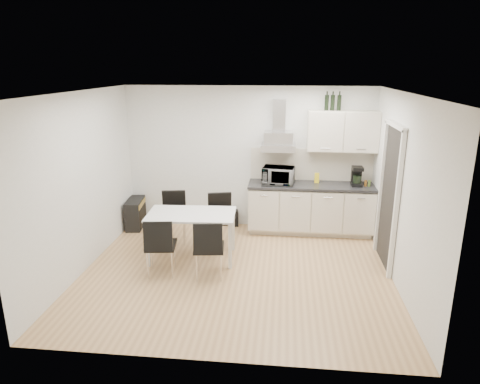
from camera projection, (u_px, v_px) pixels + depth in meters
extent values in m
plane|color=tan|center=(236.00, 272.00, 6.33)|extent=(4.50, 4.50, 0.00)
cube|color=white|center=(248.00, 158.00, 7.87)|extent=(4.50, 0.10, 2.60)
cube|color=white|center=(212.00, 246.00, 4.05)|extent=(4.50, 0.10, 2.60)
cube|color=white|center=(82.00, 183.00, 6.18)|extent=(0.10, 4.00, 2.60)
cube|color=white|center=(402.00, 193.00, 5.73)|extent=(0.10, 4.00, 2.60)
plane|color=white|center=(236.00, 92.00, 5.59)|extent=(4.50, 4.50, 0.00)
cube|color=white|center=(388.00, 198.00, 6.33)|extent=(0.08, 1.04, 2.10)
cube|color=beige|center=(309.00, 229.00, 7.86)|extent=(2.16, 0.52, 0.10)
cube|color=silver|center=(310.00, 208.00, 7.70)|extent=(2.20, 0.60, 0.76)
cube|color=#252528|center=(311.00, 185.00, 7.57)|extent=(2.22, 0.64, 0.04)
cube|color=beige|center=(311.00, 164.00, 7.76)|extent=(2.20, 0.02, 0.58)
cube|color=silver|center=(343.00, 131.00, 7.38)|extent=(1.20, 0.35, 0.70)
cube|color=silver|center=(278.00, 142.00, 7.50)|extent=(0.60, 0.46, 0.30)
cube|color=silver|center=(279.00, 115.00, 7.48)|extent=(0.22, 0.20, 0.55)
imported|color=silver|center=(278.00, 173.00, 7.56)|extent=(0.58, 0.37, 0.37)
cube|color=yellow|center=(317.00, 178.00, 7.63)|extent=(0.08, 0.04, 0.18)
cylinder|color=brown|center=(366.00, 183.00, 7.42)|extent=(0.04, 0.04, 0.11)
cylinder|color=#4C6626|center=(369.00, 183.00, 7.41)|extent=(0.04, 0.04, 0.11)
cylinder|color=black|center=(327.00, 101.00, 7.26)|extent=(0.07, 0.07, 0.32)
cylinder|color=black|center=(333.00, 101.00, 7.25)|extent=(0.07, 0.07, 0.32)
cylinder|color=black|center=(339.00, 101.00, 7.24)|extent=(0.07, 0.07, 0.32)
cube|color=white|center=(191.00, 214.00, 6.59)|extent=(1.38, 0.84, 0.03)
cube|color=white|center=(147.00, 244.00, 6.41)|extent=(0.05, 0.05, 0.72)
cube|color=white|center=(230.00, 246.00, 6.35)|extent=(0.05, 0.05, 0.72)
cube|color=white|center=(158.00, 228.00, 7.05)|extent=(0.05, 0.05, 0.72)
cube|color=white|center=(233.00, 230.00, 6.99)|extent=(0.05, 0.05, 0.72)
cube|color=black|center=(135.00, 213.00, 8.04)|extent=(0.34, 0.67, 0.54)
cube|color=gold|center=(142.00, 204.00, 7.97)|extent=(0.08, 0.58, 0.09)
cube|color=black|center=(233.00, 218.00, 8.12)|extent=(0.22, 0.20, 0.31)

